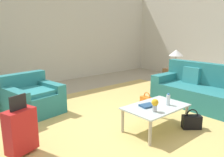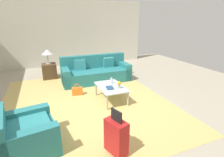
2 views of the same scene
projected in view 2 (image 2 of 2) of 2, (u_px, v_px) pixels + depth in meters
name	position (u px, v px, depth m)	size (l,w,h in m)	color
ground_plane	(99.00, 110.00, 4.51)	(12.00, 12.00, 0.00)	#A89E89
wall_right	(66.00, 34.00, 8.45)	(0.12, 8.00, 3.10)	beige
area_rug	(86.00, 101.00, 4.96)	(5.20, 4.40, 0.01)	tan
couch	(96.00, 73.00, 6.55)	(0.94, 2.48, 0.95)	teal
armchair	(23.00, 136.00, 3.02)	(1.11, 1.09, 0.81)	teal
coffee_table	(111.00, 88.00, 4.92)	(1.08, 0.69, 0.43)	silver
water_bottle	(112.00, 81.00, 5.08)	(0.06, 0.06, 0.20)	silver
coffee_table_book	(110.00, 88.00, 4.76)	(0.25, 0.18, 0.03)	navy
flower_vase	(119.00, 84.00, 4.72)	(0.11, 0.11, 0.21)	#B2B7BC
side_table	(49.00, 71.00, 6.87)	(0.53, 0.53, 0.57)	#513823
table_lamp	(47.00, 52.00, 6.63)	(0.42, 0.42, 0.56)	#ADA899
suitcase_red	(116.00, 136.00, 2.92)	(0.45, 0.33, 0.85)	red
handbag_orange	(77.00, 91.00, 5.35)	(0.18, 0.33, 0.36)	orange
handbag_black	(116.00, 88.00, 5.59)	(0.34, 0.31, 0.36)	black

